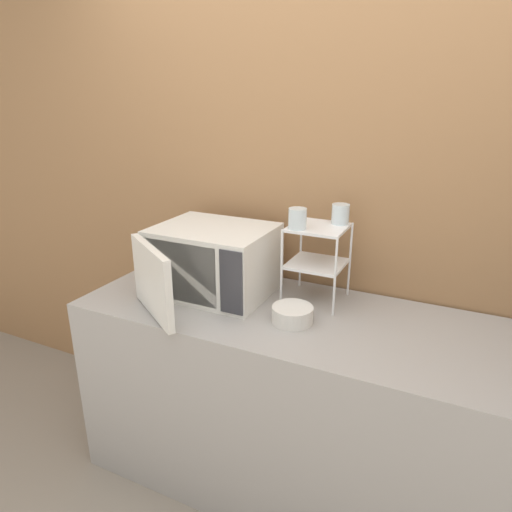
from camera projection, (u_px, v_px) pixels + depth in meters
wall_back at (325, 198)px, 2.11m from camera, size 8.00×0.06×2.60m
counter at (289, 401)px, 2.07m from camera, size 1.84×0.70×0.89m
microwave at (211, 261)px, 2.08m from camera, size 0.53×0.66×0.31m
dish_rack at (317, 248)px, 1.97m from camera, size 0.25×0.24×0.34m
glass_front_left at (297, 218)px, 1.89m from camera, size 0.08×0.08×0.09m
glass_back_right at (340, 214)px, 1.96m from camera, size 0.08×0.08×0.09m
bowl at (292, 315)px, 1.84m from camera, size 0.17×0.17×0.07m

